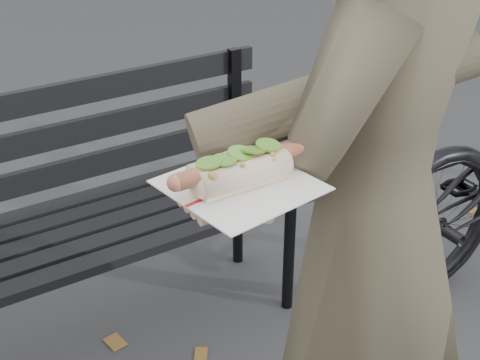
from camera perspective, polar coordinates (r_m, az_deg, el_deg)
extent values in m
cylinder|color=black|center=(2.38, 4.19, -6.44)|extent=(0.04, 0.04, 0.45)
cylinder|color=black|center=(2.61, -0.20, -2.82)|extent=(0.04, 0.04, 0.45)
cube|color=black|center=(1.97, -11.46, -6.75)|extent=(1.50, 0.07, 0.03)
cube|color=black|center=(2.04, -12.41, -5.48)|extent=(1.50, 0.07, 0.03)
cube|color=black|center=(2.11, -13.30, -4.30)|extent=(1.50, 0.07, 0.03)
cube|color=black|center=(2.19, -14.12, -3.20)|extent=(1.50, 0.07, 0.03)
cube|color=black|center=(2.26, -14.89, -2.16)|extent=(1.50, 0.07, 0.03)
cube|color=black|center=(2.42, -0.47, 6.40)|extent=(0.04, 0.03, 0.42)
cube|color=black|center=(2.24, -15.47, 0.48)|extent=(1.50, 0.02, 0.08)
cube|color=black|center=(2.18, -15.91, 3.49)|extent=(1.50, 0.02, 0.08)
cube|color=black|center=(2.13, -16.37, 6.65)|extent=(1.50, 0.02, 0.08)
imported|color=brown|center=(1.35, 11.17, -3.77)|extent=(0.75, 0.63, 1.75)
cylinder|color=brown|center=(1.13, 8.24, 7.21)|extent=(0.51, 0.23, 0.19)
cylinder|color=#D8A384|center=(0.98, 1.67, -0.19)|extent=(0.09, 0.08, 0.07)
ellipsoid|color=#D8A384|center=(0.95, 0.00, -1.32)|extent=(0.10, 0.12, 0.03)
cylinder|color=#D8A384|center=(0.90, -1.93, -2.94)|extent=(0.05, 0.02, 0.02)
cylinder|color=#D8A384|center=(0.92, -2.57, -2.39)|extent=(0.05, 0.02, 0.02)
cylinder|color=#D8A384|center=(0.93, -3.18, -1.85)|extent=(0.05, 0.02, 0.02)
cylinder|color=#D8A384|center=(0.95, -3.77, -1.33)|extent=(0.05, 0.02, 0.02)
cylinder|color=#D8A384|center=(0.92, 2.37, -2.50)|extent=(0.04, 0.05, 0.02)
cube|color=white|center=(0.94, 0.00, -0.43)|extent=(0.21, 0.21, 0.00)
cube|color=#B21E1E|center=(0.94, 0.00, -0.34)|extent=(0.19, 0.03, 0.00)
cylinder|color=#BB6848|center=(0.93, 0.00, 1.35)|extent=(0.20, 0.02, 0.02)
sphere|color=#BB6848|center=(0.89, -5.48, -0.24)|extent=(0.03, 0.02, 0.02)
sphere|color=#BB6848|center=(0.98, 4.96, 2.78)|extent=(0.02, 0.02, 0.02)
sphere|color=#9E6B2D|center=(0.88, -2.37, 0.37)|extent=(0.01, 0.01, 0.01)
sphere|color=#9E6B2D|center=(0.94, 0.02, 2.35)|extent=(0.01, 0.01, 0.01)
sphere|color=#9E6B2D|center=(0.92, -0.36, 1.69)|extent=(0.01, 0.01, 0.01)
sphere|color=#9E6B2D|center=(0.94, 1.89, 2.01)|extent=(0.01, 0.01, 0.01)
sphere|color=#9E6B2D|center=(0.91, -0.41, 1.34)|extent=(0.01, 0.01, 0.01)
sphere|color=#9E6B2D|center=(0.92, 0.52, 1.37)|extent=(0.01, 0.01, 0.01)
sphere|color=#9E6B2D|center=(0.93, 0.50, 1.62)|extent=(0.01, 0.01, 0.01)
sphere|color=#9E6B2D|center=(0.95, 0.20, 2.22)|extent=(0.01, 0.01, 0.01)
sphere|color=#9E6B2D|center=(0.91, -3.49, 1.01)|extent=(0.01, 0.01, 0.01)
sphere|color=#9E6B2D|center=(0.93, 2.81, 1.59)|extent=(0.01, 0.01, 0.01)
sphere|color=#9E6B2D|center=(0.92, 0.81, 1.75)|extent=(0.01, 0.01, 0.01)
sphere|color=#9E6B2D|center=(0.91, -0.93, 1.67)|extent=(0.01, 0.01, 0.01)
sphere|color=#9E6B2D|center=(0.94, 1.47, 2.24)|extent=(0.01, 0.01, 0.01)
sphere|color=#9E6B2D|center=(0.95, 2.17, 2.74)|extent=(0.01, 0.01, 0.01)
sphere|color=#9E6B2D|center=(0.93, -1.16, 1.81)|extent=(0.01, 0.01, 0.01)
sphere|color=#9E6B2D|center=(0.95, 3.17, 2.47)|extent=(0.01, 0.01, 0.01)
sphere|color=#9E6B2D|center=(0.90, 0.23, 1.28)|extent=(0.01, 0.01, 0.01)
sphere|color=#9E6B2D|center=(0.92, -2.99, 1.59)|extent=(0.01, 0.01, 0.01)
sphere|color=#9E6B2D|center=(0.93, -0.01, 1.63)|extent=(0.01, 0.01, 0.01)
sphere|color=#9E6B2D|center=(0.95, 0.45, 2.28)|extent=(0.01, 0.01, 0.01)
sphere|color=#9E6B2D|center=(0.96, 2.98, 2.43)|extent=(0.01, 0.01, 0.01)
sphere|color=#9E6B2D|center=(0.93, 2.80, 2.11)|extent=(0.01, 0.01, 0.01)
cylinder|color=#579428|center=(0.90, -2.70, 1.47)|extent=(0.04, 0.04, 0.01)
cylinder|color=#579428|center=(0.91, -1.37, 1.75)|extent=(0.04, 0.04, 0.00)
cylinder|color=#579428|center=(0.92, 0.03, 2.32)|extent=(0.04, 0.04, 0.01)
cylinder|color=#579428|center=(0.93, 1.14, 2.59)|extent=(0.04, 0.04, 0.01)
cylinder|color=#579428|center=(0.95, 2.42, 3.01)|extent=(0.04, 0.04, 0.01)
cube|color=brown|center=(2.87, 8.17, -5.13)|extent=(0.07, 0.08, 0.00)
cube|color=brown|center=(3.56, 4.16, 2.17)|extent=(0.08, 0.07, 0.00)
cube|color=brown|center=(3.24, 19.16, -2.41)|extent=(0.07, 0.05, 0.00)
cube|color=brown|center=(3.62, -9.65, 2.30)|extent=(0.09, 0.10, 0.00)
cube|color=brown|center=(2.69, 8.44, -7.84)|extent=(0.04, 0.05, 0.00)
cube|color=brown|center=(2.32, -3.34, -14.57)|extent=(0.07, 0.07, 0.00)
cube|color=brown|center=(2.39, -10.60, -13.42)|extent=(0.07, 0.09, 0.00)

